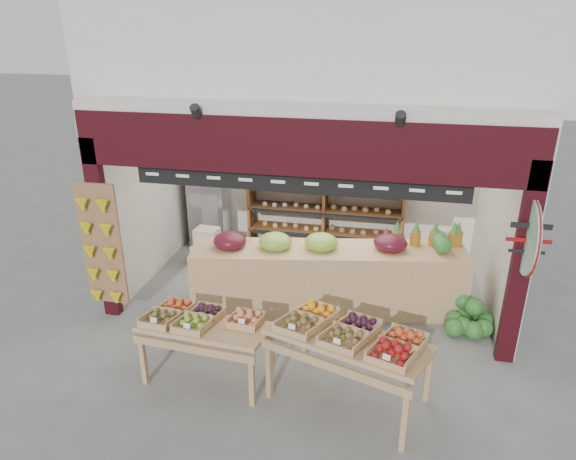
{
  "coord_description": "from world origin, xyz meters",
  "views": [
    {
      "loc": [
        1.15,
        -7.0,
        4.08
      ],
      "look_at": [
        -0.27,
        -0.2,
        1.2
      ],
      "focal_mm": 32.0,
      "sensor_mm": 36.0,
      "label": 1
    }
  ],
  "objects_px": {
    "refrigerator": "(209,199)",
    "display_table_left": "(200,322)",
    "back_shelving": "(326,190)",
    "cardboard_stack": "(219,252)",
    "mid_counter": "(327,276)",
    "watermelon_pile": "(469,319)",
    "display_table_right": "(351,336)"
  },
  "relations": [
    {
      "from": "refrigerator",
      "to": "back_shelving",
      "type": "bearing_deg",
      "value": -0.15
    },
    {
      "from": "back_shelving",
      "to": "cardboard_stack",
      "type": "height_order",
      "value": "back_shelving"
    },
    {
      "from": "back_shelving",
      "to": "mid_counter",
      "type": "height_order",
      "value": "back_shelving"
    },
    {
      "from": "back_shelving",
      "to": "watermelon_pile",
      "type": "distance_m",
      "value": 3.54
    },
    {
      "from": "cardboard_stack",
      "to": "mid_counter",
      "type": "height_order",
      "value": "mid_counter"
    },
    {
      "from": "display_table_right",
      "to": "watermelon_pile",
      "type": "relative_size",
      "value": 2.73
    },
    {
      "from": "mid_counter",
      "to": "display_table_left",
      "type": "relative_size",
      "value": 2.63
    },
    {
      "from": "cardboard_stack",
      "to": "display_table_right",
      "type": "xyz_separation_m",
      "value": [
        2.57,
        -3.0,
        0.6
      ]
    },
    {
      "from": "display_table_left",
      "to": "watermelon_pile",
      "type": "distance_m",
      "value": 3.75
    },
    {
      "from": "mid_counter",
      "to": "display_table_right",
      "type": "height_order",
      "value": "mid_counter"
    },
    {
      "from": "back_shelving",
      "to": "refrigerator",
      "type": "xyz_separation_m",
      "value": [
        -2.21,
        -0.19,
        -0.28
      ]
    },
    {
      "from": "back_shelving",
      "to": "cardboard_stack",
      "type": "bearing_deg",
      "value": -145.41
    },
    {
      "from": "cardboard_stack",
      "to": "display_table_right",
      "type": "distance_m",
      "value": 4.0
    },
    {
      "from": "cardboard_stack",
      "to": "display_table_left",
      "type": "bearing_deg",
      "value": -74.98
    },
    {
      "from": "display_table_left",
      "to": "refrigerator",
      "type": "bearing_deg",
      "value": 108.3
    },
    {
      "from": "display_table_left",
      "to": "display_table_right",
      "type": "distance_m",
      "value": 1.8
    },
    {
      "from": "refrigerator",
      "to": "mid_counter",
      "type": "xyz_separation_m",
      "value": [
        2.56,
        -2.04,
        -0.33
      ]
    },
    {
      "from": "mid_counter",
      "to": "display_table_left",
      "type": "distance_m",
      "value": 2.24
    },
    {
      "from": "back_shelving",
      "to": "display_table_right",
      "type": "relative_size",
      "value": 1.51
    },
    {
      "from": "refrigerator",
      "to": "display_table_left",
      "type": "distance_m",
      "value": 4.08
    },
    {
      "from": "back_shelving",
      "to": "cardboard_stack",
      "type": "distance_m",
      "value": 2.26
    },
    {
      "from": "mid_counter",
      "to": "watermelon_pile",
      "type": "height_order",
      "value": "mid_counter"
    },
    {
      "from": "mid_counter",
      "to": "display_table_right",
      "type": "distance_m",
      "value": 2.03
    },
    {
      "from": "refrigerator",
      "to": "display_table_left",
      "type": "bearing_deg",
      "value": -76.88
    },
    {
      "from": "back_shelving",
      "to": "mid_counter",
      "type": "xyz_separation_m",
      "value": [
        0.35,
        -2.24,
        -0.61
      ]
    },
    {
      "from": "mid_counter",
      "to": "display_table_right",
      "type": "bearing_deg",
      "value": -75.02
    },
    {
      "from": "mid_counter",
      "to": "display_table_left",
      "type": "height_order",
      "value": "mid_counter"
    },
    {
      "from": "refrigerator",
      "to": "cardboard_stack",
      "type": "height_order",
      "value": "refrigerator"
    },
    {
      "from": "cardboard_stack",
      "to": "display_table_left",
      "type": "distance_m",
      "value": 3.04
    },
    {
      "from": "back_shelving",
      "to": "cardboard_stack",
      "type": "xyz_separation_m",
      "value": [
        -1.7,
        -1.17,
        -0.9
      ]
    },
    {
      "from": "display_table_left",
      "to": "cardboard_stack",
      "type": "bearing_deg",
      "value": 105.02
    },
    {
      "from": "refrigerator",
      "to": "display_table_left",
      "type": "relative_size",
      "value": 1.13
    }
  ]
}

